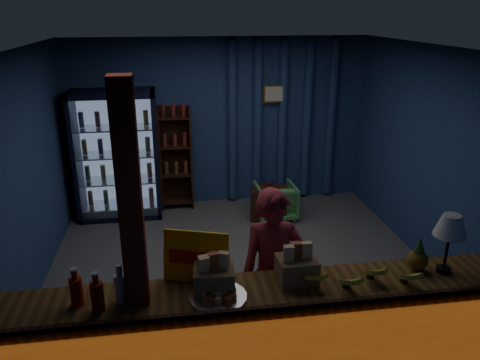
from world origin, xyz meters
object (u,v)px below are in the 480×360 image
object	(u,v)px
shopkeeper	(273,275)
table_lamp	(451,228)
pastry_tray	(218,296)
green_chair	(275,201)

from	to	relation	value
shopkeeper	table_lamp	size ratio (longest dim) A/B	3.09
shopkeeper	table_lamp	bearing A→B (deg)	-15.72
shopkeeper	pastry_tray	distance (m)	0.77
green_chair	table_lamp	xyz separation A→B (m)	(0.66, -3.26, 1.08)
pastry_tray	table_lamp	xyz separation A→B (m)	(1.87, 0.10, 0.38)
shopkeeper	pastry_tray	xyz separation A→B (m)	(-0.54, -0.51, 0.18)
shopkeeper	pastry_tray	bearing A→B (deg)	-134.60
pastry_tray	table_lamp	bearing A→B (deg)	2.97
green_chair	pastry_tray	distance (m)	3.64
table_lamp	green_chair	bearing A→B (deg)	101.46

